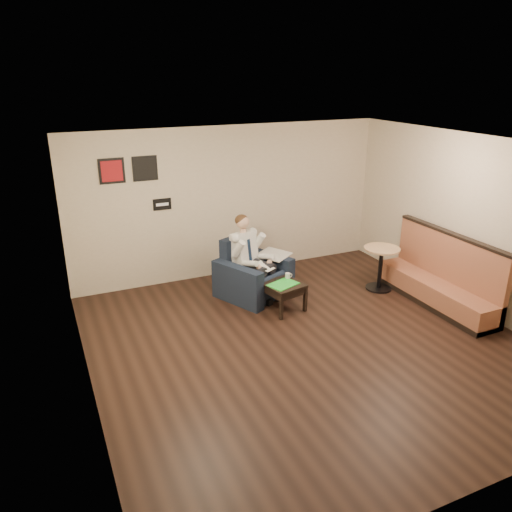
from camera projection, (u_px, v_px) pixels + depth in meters
name	position (u px, v px, depth m)	size (l,w,h in m)	color
ground	(309.00, 343.00, 7.22)	(6.00, 6.00, 0.00)	black
wall_back	(231.00, 202.00, 9.28)	(6.00, 0.02, 2.80)	beige
wall_front	(495.00, 366.00, 4.17)	(6.00, 0.02, 2.80)	beige
wall_left	(80.00, 291.00, 5.57)	(0.02, 6.00, 2.80)	beige
wall_right	(477.00, 226.00, 7.88)	(0.02, 6.00, 2.80)	beige
ceiling	(317.00, 148.00, 6.23)	(6.00, 6.00, 0.02)	white
seating_sign	(162.00, 204.00, 8.73)	(0.32, 0.02, 0.20)	black
art_print_left	(112.00, 171.00, 8.20)	(0.42, 0.03, 0.42)	#A8141A
art_print_right	(145.00, 168.00, 8.41)	(0.42, 0.03, 0.42)	black
armchair	(254.00, 269.00, 8.58)	(1.02, 1.02, 0.99)	black
seated_man	(259.00, 261.00, 8.43)	(0.65, 0.97, 1.36)	silver
lap_papers	(264.00, 266.00, 8.39)	(0.23, 0.32, 0.01)	white
newspaper	(274.00, 254.00, 8.74)	(0.43, 0.54, 0.01)	silver
side_table	(283.00, 297.00, 8.15)	(0.57, 0.57, 0.46)	black
green_folder	(283.00, 284.00, 8.04)	(0.46, 0.33, 0.01)	#2BDA38
coffee_mug	(288.00, 276.00, 8.25)	(0.08, 0.08, 0.10)	white
smartphone	(280.00, 279.00, 8.22)	(0.14, 0.07, 0.01)	black
banquette	(438.00, 270.00, 8.24)	(0.56, 2.35, 1.20)	#945439
cafe_table	(380.00, 269.00, 8.87)	(0.63, 0.63, 0.78)	tan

